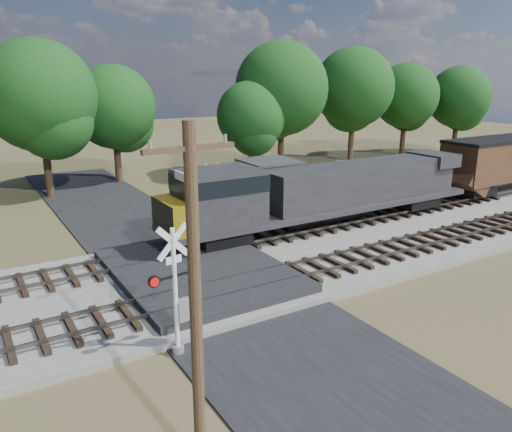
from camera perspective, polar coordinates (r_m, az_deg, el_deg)
ground at (r=22.47m, az=-6.03°, el=-7.62°), size 160.00×160.00×0.00m
ballast_bed at (r=28.17m, az=12.20°, el=-2.63°), size 140.00×10.00×0.30m
road at (r=22.45m, az=-6.03°, el=-7.53°), size 7.00×60.00×0.08m
crossing_panel at (r=22.76m, az=-6.60°, el=-6.46°), size 7.00×9.00×0.62m
track_near at (r=22.14m, az=3.56°, el=-6.76°), size 140.00×2.60×0.33m
track_far at (r=26.12m, az=-2.70°, el=-3.15°), size 140.00×2.60×0.33m
crossing_signal_near at (r=16.49m, az=-8.88°, el=-9.65°), size 1.82×0.43×4.52m
crossing_signal_far at (r=29.60m, az=-5.09°, el=1.61°), size 1.60×0.35×3.97m
utility_pole at (r=10.78m, az=-6.94°, el=-9.78°), size 1.98×0.27×8.10m
equipment_shed at (r=38.16m, az=1.50°, el=4.46°), size 4.09×4.09×2.68m
treeline at (r=43.28m, az=-6.85°, el=13.02°), size 77.06×11.45×11.81m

